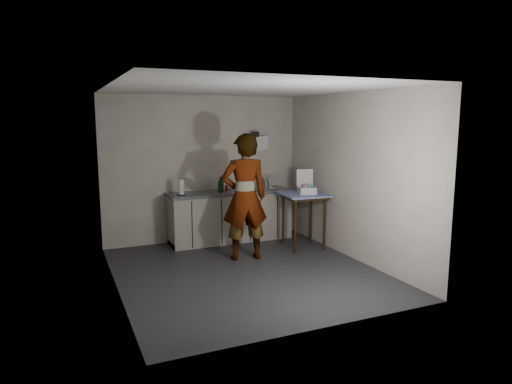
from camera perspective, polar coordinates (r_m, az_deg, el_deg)
name	(u,v)px	position (r m, az deg, el deg)	size (l,w,h in m)	color
ground	(246,271)	(6.72, -1.23, -9.90)	(4.00, 4.00, 0.00)	#2C2B31
wall_back	(204,169)	(8.27, -6.56, 2.90)	(3.60, 0.02, 2.60)	#B9B0A1
wall_right	(352,176)	(7.28, 11.87, 1.92)	(0.02, 4.00, 2.60)	#B9B0A1
wall_left	(114,191)	(5.97, -17.36, 0.14)	(0.02, 4.00, 2.60)	#B9B0A1
ceiling	(246,89)	(6.36, -1.31, 12.79)	(3.60, 4.00, 0.01)	white
kitchen_counter	(231,217)	(8.27, -3.20, -3.19)	(2.24, 0.62, 0.91)	black
wall_shelf	(256,143)	(8.52, 0.00, 6.16)	(0.42, 0.18, 0.37)	white
side_table	(304,201)	(7.78, 5.99, -1.07)	(0.79, 0.79, 0.94)	#341D0B
standing_man	(245,197)	(7.08, -1.44, -0.65)	(0.72, 0.47, 1.97)	#B2A593
soap_bottle	(221,185)	(8.04, -4.44, 0.94)	(0.11, 0.11, 0.27)	black
soda_can	(226,188)	(8.15, -3.73, 0.47)	(0.06, 0.06, 0.11)	red
dark_bottle	(222,184)	(8.10, -4.31, 0.97)	(0.08, 0.08, 0.26)	black
paper_towel	(181,188)	(7.81, -9.35, 0.51)	(0.15, 0.15, 0.26)	black
dish_rack	(265,186)	(8.38, 1.08, 0.76)	(0.37, 0.28, 0.26)	silver
bakery_box	(306,188)	(7.76, 6.31, 0.47)	(0.35, 0.36, 0.40)	white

